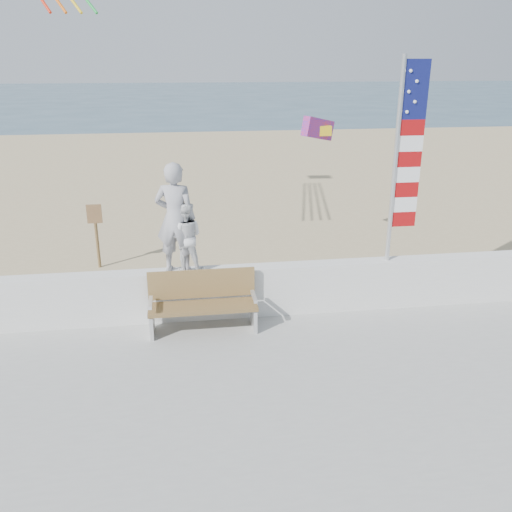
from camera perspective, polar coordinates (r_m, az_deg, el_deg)
The scene contains 9 objects.
ground at distance 8.18m, azimuth 0.40°, elevation -13.35°, with size 220.00×220.00×0.00m, color #2E4A5D.
sand at distance 16.40m, azimuth -4.26°, elevation 4.19°, with size 90.00×40.00×0.08m, color tan.
seawall at distance 9.62m, azimuth -1.35°, elevation -3.68°, with size 30.00×0.35×0.90m, color silver.
adult at distance 9.10m, azimuth -8.48°, elevation 3.97°, with size 0.68×0.45×1.87m, color #9C9BA1.
child at distance 9.20m, azimuth -7.41°, elevation 2.00°, with size 0.58×0.45×1.20m, color white.
bench at distance 9.14m, azimuth -5.64°, elevation -4.73°, with size 1.80×0.57×1.00m.
flag at distance 9.65m, azimuth 15.23°, elevation 10.36°, with size 0.50×0.08×3.50m.
parafoil_kite at distance 13.05m, azimuth 6.62°, elevation 13.16°, with size 0.88×0.65×0.61m.
sign at distance 12.44m, azimuth -16.48°, elevation 2.58°, with size 0.32×0.07×1.46m.
Camera 1 is at (-1.02, -6.75, 4.50)m, focal length 38.00 mm.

